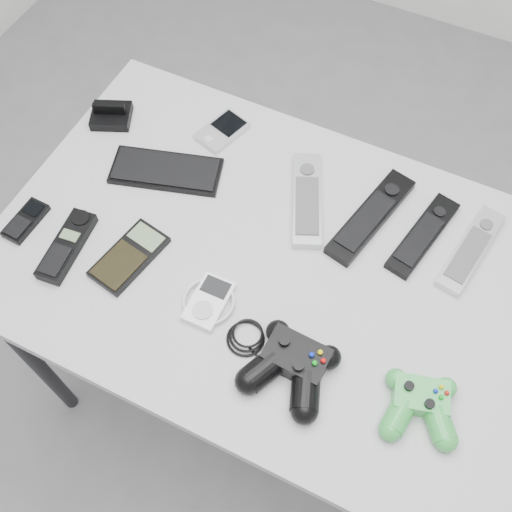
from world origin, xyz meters
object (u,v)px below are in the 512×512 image
at_px(remote_black_a, 371,216).
at_px(controller_green, 420,404).
at_px(calculator, 129,256).
at_px(controller_black, 292,364).
at_px(remote_silver_a, 307,199).
at_px(pda_keyboard, 166,170).
at_px(pda, 222,131).
at_px(remote_black_b, 423,235).
at_px(desk, 277,278).
at_px(mp3_player, 209,301).
at_px(cordless_handset, 67,246).
at_px(remote_silver_b, 471,249).
at_px(mobile_phone, 25,220).

bearing_deg(remote_black_a, controller_green, -44.57).
distance_m(calculator, controller_black, 0.37).
relative_size(remote_silver_a, calculator, 1.45).
distance_m(pda_keyboard, pda, 0.15).
distance_m(remote_black_b, calculator, 0.56).
relative_size(desk, remote_black_b, 5.29).
bearing_deg(remote_black_b, remote_black_a, -165.72).
bearing_deg(controller_black, pda, 132.51).
relative_size(remote_black_b, mp3_player, 2.00).
bearing_deg(mp3_player, pda, 113.14).
height_order(desk, remote_black_b, remote_black_b).
height_order(remote_silver_a, mp3_player, remote_silver_a).
distance_m(controller_black, controller_green, 0.22).
distance_m(cordless_handset, controller_black, 0.48).
height_order(remote_black_a, controller_black, controller_black).
height_order(pda_keyboard, controller_green, controller_green).
height_order(desk, remote_silver_a, remote_silver_a).
relative_size(pda, cordless_handset, 0.68).
relative_size(pda_keyboard, remote_silver_b, 1.09).
distance_m(pda, mp3_player, 0.41).
distance_m(pda_keyboard, remote_silver_a, 0.30).
height_order(cordless_handset, controller_black, controller_black).
height_order(remote_black_b, mp3_player, remote_black_b).
xyz_separation_m(pda, calculator, (-0.01, -0.35, -0.00)).
bearing_deg(pda_keyboard, mp3_player, -62.36).
bearing_deg(remote_silver_b, remote_black_a, -166.97).
xyz_separation_m(pda_keyboard, pda, (0.05, 0.14, 0.00)).
xyz_separation_m(remote_black_a, cordless_handset, (-0.50, -0.32, 0.00)).
xyz_separation_m(cordless_handset, mp3_player, (0.30, 0.02, -0.00)).
distance_m(pda_keyboard, controller_green, 0.67).
xyz_separation_m(desk, remote_silver_a, (-0.01, 0.15, 0.08)).
relative_size(remote_silver_b, calculator, 1.37).
distance_m(desk, remote_silver_b, 0.37).
bearing_deg(remote_black_b, controller_green, -61.33).
bearing_deg(remote_black_a, cordless_handset, -134.47).
distance_m(pda, remote_silver_a, 0.25).
height_order(pda_keyboard, remote_black_b, remote_black_b).
relative_size(desk, mp3_player, 10.58).
height_order(calculator, controller_green, controller_green).
bearing_deg(calculator, remote_black_a, 47.33).
bearing_deg(controller_green, remote_silver_a, 122.60).
height_order(remote_silver_a, remote_black_b, remote_silver_a).
distance_m(pda, remote_black_a, 0.37).
distance_m(pda, cordless_handset, 0.41).
height_order(desk, pda_keyboard, pda_keyboard).
bearing_deg(calculator, controller_green, 7.18).
relative_size(controller_black, controller_green, 1.90).
bearing_deg(mobile_phone, pda, 59.37).
relative_size(remote_black_b, remote_silver_b, 0.99).
relative_size(remote_black_b, mobile_phone, 2.09).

